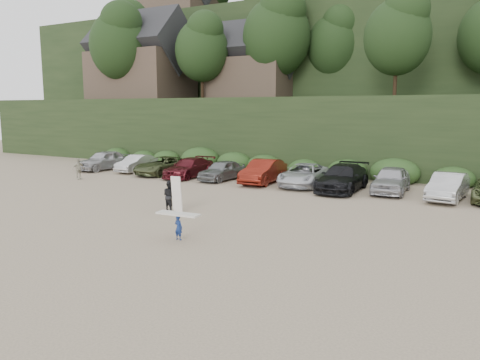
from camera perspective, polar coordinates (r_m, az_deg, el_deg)
The scene contains 6 objects.
ground at distance 22.03m, azimuth -0.06°, elevation -4.71°, with size 120.00×120.00×0.00m, color tan.
hillside_backdrop at distance 55.98m, azimuth 18.66°, elevation 14.58°, with size 90.00×41.50×28.00m.
parked_cars at distance 30.90m, azimuth 8.21°, elevation 0.54°, with size 36.97×6.14×1.64m.
distant_walker at distance 35.89m, azimuth -19.10°, elevation 1.31°, with size 0.90×0.38×1.54m, color #B5B099.
child_surfer at distance 18.53m, azimuth -7.52°, elevation -5.05°, with size 1.83×0.62×1.08m.
adult_surfer at distance 23.63m, azimuth -8.49°, elevation -1.92°, with size 1.25×0.75×1.83m.
Camera 1 is at (10.50, -18.67, 5.14)m, focal length 35.00 mm.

